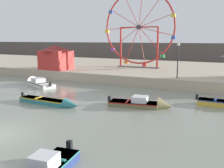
% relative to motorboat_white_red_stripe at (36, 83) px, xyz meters
% --- Properties ---
extents(quay_promenade, '(110.00, 23.19, 1.16)m').
position_rel_motorboat_white_red_stripe_xyz_m(quay_promenade, '(9.09, 15.73, 0.30)').
color(quay_promenade, '#B7A88E').
rests_on(quay_promenade, ground_plane).
extents(distant_town_skyline, '(140.00, 3.00, 4.40)m').
position_rel_motorboat_white_red_stripe_xyz_m(distant_town_skyline, '(9.09, 42.45, 1.92)').
color(distant_town_skyline, '#564C47').
rests_on(distant_town_skyline, ground_plane).
extents(motorboat_white_red_stripe, '(5.71, 3.46, 1.46)m').
position_rel_motorboat_white_red_stripe_xyz_m(motorboat_white_red_stripe, '(0.00, 0.00, 0.00)').
color(motorboat_white_red_stripe, silver).
rests_on(motorboat_white_red_stripe, ground_plane).
extents(motorboat_olive_wood, '(5.25, 2.26, 1.37)m').
position_rel_motorboat_white_red_stripe_xyz_m(motorboat_olive_wood, '(14.85, -3.51, -0.03)').
color(motorboat_olive_wood, olive).
rests_on(motorboat_olive_wood, ground_plane).
extents(motorboat_teal_painted, '(6.02, 1.10, 1.02)m').
position_rel_motorboat_white_red_stripe_xyz_m(motorboat_teal_painted, '(7.73, -6.34, -0.05)').
color(motorboat_teal_painted, teal).
rests_on(motorboat_teal_painted, ground_plane).
extents(ferris_wheel_red_frame, '(11.03, 1.20, 11.35)m').
position_rel_motorboat_white_red_stripe_xyz_m(ferris_wheel_red_frame, '(7.44, 13.68, 6.58)').
color(ferris_wheel_red_frame, red).
rests_on(ferris_wheel_red_frame, quay_promenade).
extents(carnival_booth_red_striped, '(4.81, 3.80, 3.37)m').
position_rel_motorboat_white_red_stripe_xyz_m(carnival_booth_red_striped, '(-1.93, 6.01, 2.63)').
color(carnival_booth_red_striped, red).
rests_on(carnival_booth_red_striped, quay_promenade).
extents(promenade_lamp_near, '(0.32, 0.32, 3.77)m').
position_rel_motorboat_white_red_stripe_xyz_m(promenade_lamp_near, '(15.20, 5.32, 3.35)').
color(promenade_lamp_near, '#2D2D33').
rests_on(promenade_lamp_near, quay_promenade).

